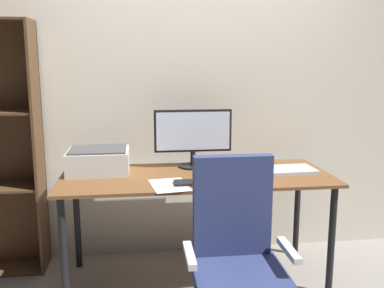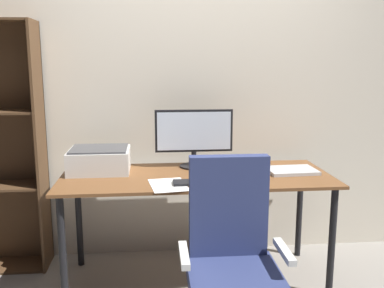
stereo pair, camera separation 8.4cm
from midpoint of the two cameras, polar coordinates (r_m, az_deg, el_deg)
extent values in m
plane|color=gray|center=(3.10, -0.27, -17.44)|extent=(12.00, 12.00, 0.00)
cube|color=beige|center=(3.26, -1.44, 7.87)|extent=(6.40, 0.10, 2.60)
cube|color=brown|center=(2.83, -0.29, -4.30)|extent=(1.76, 0.71, 0.02)
cylinder|color=black|center=(2.70, -17.54, -13.95)|extent=(0.04, 0.04, 0.72)
cylinder|color=black|center=(2.90, 17.20, -12.19)|extent=(0.04, 0.04, 0.72)
cylinder|color=black|center=(3.24, -15.71, -9.59)|extent=(0.04, 0.04, 0.72)
cylinder|color=black|center=(3.41, 13.06, -8.45)|extent=(0.04, 0.04, 0.72)
cylinder|color=black|center=(3.03, -0.67, -2.95)|extent=(0.20, 0.20, 0.01)
cylinder|color=black|center=(3.02, -0.67, -1.92)|extent=(0.04, 0.04, 0.10)
cube|color=black|center=(2.98, -0.68, 1.77)|extent=(0.54, 0.03, 0.29)
cube|color=silver|center=(2.97, -0.65, 1.73)|extent=(0.51, 0.01, 0.26)
cube|color=black|center=(2.62, -0.13, -5.12)|extent=(0.29, 0.11, 0.02)
cube|color=black|center=(2.65, 5.14, -4.79)|extent=(0.06, 0.10, 0.03)
cylinder|color=#285193|center=(2.80, 1.17, -3.30)|extent=(0.08, 0.08, 0.09)
cube|color=#285193|center=(2.81, 2.16, -3.18)|extent=(0.02, 0.01, 0.05)
cube|color=#B7BABC|center=(2.98, 12.13, -3.35)|extent=(0.33, 0.24, 0.02)
cube|color=silver|center=(2.95, -13.07, -2.23)|extent=(0.40, 0.34, 0.15)
cube|color=#424244|center=(2.94, -13.14, -0.69)|extent=(0.37, 0.31, 0.01)
cube|color=white|center=(2.60, -3.92, -5.47)|extent=(0.25, 0.32, 0.00)
cube|color=navy|center=(2.15, 5.26, -17.51)|extent=(0.45, 0.45, 0.08)
cube|color=navy|center=(2.22, 4.27, -8.11)|extent=(0.40, 0.07, 0.52)
cube|color=silver|center=(2.08, -1.51, -14.52)|extent=(0.04, 0.26, 0.03)
cube|color=silver|center=(2.17, 11.61, -13.61)|extent=(0.04, 0.26, 0.03)
cube|color=#4C331E|center=(3.17, -20.38, -0.70)|extent=(0.02, 0.28, 1.74)
camera|label=1|loc=(0.04, -90.86, -0.17)|focal=40.24mm
camera|label=2|loc=(0.04, 89.14, 0.17)|focal=40.24mm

